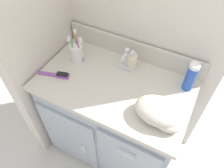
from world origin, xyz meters
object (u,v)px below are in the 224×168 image
object	(u,v)px
toothbrush_cup	(77,53)
hairbrush	(58,75)
shaving_cream_can	(191,77)
soap_dispenser	(132,61)
hand_towel	(161,113)

from	to	relation	value
toothbrush_cup	hairbrush	distance (m)	0.18
toothbrush_cup	shaving_cream_can	size ratio (longest dim) A/B	1.13
soap_dispenser	toothbrush_cup	bearing A→B (deg)	-164.31
hairbrush	hand_towel	world-z (taller)	hand_towel
soap_dispenser	hairbrush	world-z (taller)	soap_dispenser
hairbrush	hand_towel	distance (m)	0.63
soap_dispenser	shaving_cream_can	xyz separation A→B (m)	(0.34, -0.00, 0.04)
shaving_cream_can	hairbrush	xyz separation A→B (m)	(-0.69, -0.26, -0.08)
soap_dispenser	shaving_cream_can	world-z (taller)	shaving_cream_can
soap_dispenser	hand_towel	world-z (taller)	soap_dispenser
toothbrush_cup	soap_dispenser	distance (m)	0.34
shaving_cream_can	hand_towel	distance (m)	0.27
soap_dispenser	hand_towel	size ratio (longest dim) A/B	0.52
toothbrush_cup	hairbrush	bearing A→B (deg)	-98.65
toothbrush_cup	soap_dispenser	xyz separation A→B (m)	(0.33, 0.09, -0.01)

